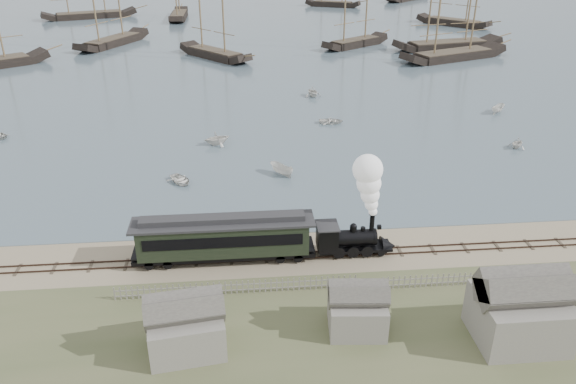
{
  "coord_description": "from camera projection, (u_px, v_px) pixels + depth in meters",
  "views": [
    {
      "loc": [
        -5.84,
        -43.53,
        26.78
      ],
      "look_at": [
        -1.53,
        3.76,
        3.5
      ],
      "focal_mm": 35.0,
      "sensor_mm": 36.0,
      "label": 1
    }
  ],
  "objects": [
    {
      "name": "picket_fence_east",
      "position": [
        472.0,
        285.0,
        45.51
      ],
      "size": [
        15.0,
        0.1,
        1.2
      ],
      "primitive_type": null,
      "color": "gray",
      "rests_on": "ground"
    },
    {
      "name": "rail_track",
      "position": [
        311.0,
        255.0,
        49.39
      ],
      "size": [
        120.0,
        1.8,
        0.16
      ],
      "color": "#32231B",
      "rests_on": "ground"
    },
    {
      "name": "beached_dinghy",
      "position": [
        286.0,
        241.0,
        50.84
      ],
      "size": [
        4.55,
        4.9,
        0.83
      ],
      "primitive_type": "imported",
      "rotation": [
        0.0,
        0.0,
        1.01
      ],
      "color": "silver",
      "rests_on": "ground"
    },
    {
      "name": "shed_mid",
      "position": [
        356.0,
        329.0,
        40.63
      ],
      "size": [
        4.0,
        3.5,
        3.6
      ],
      "primitive_type": null,
      "color": "gray",
      "rests_on": "ground"
    },
    {
      "name": "shed_left",
      "position": [
        188.0,
        348.0,
        38.76
      ],
      "size": [
        5.0,
        4.0,
        4.1
      ],
      "primitive_type": null,
      "color": "gray",
      "rests_on": "ground"
    },
    {
      "name": "rowboat_7",
      "position": [
        313.0,
        92.0,
        92.69
      ],
      "size": [
        3.87,
        3.59,
        1.68
      ],
      "primitive_type": "imported",
      "rotation": [
        0.0,
        0.0,
        0.31
      ],
      "color": "silver",
      "rests_on": "harbor_water"
    },
    {
      "name": "schooner_4",
      "position": [
        460.0,
        10.0,
        113.18
      ],
      "size": [
        25.16,
        14.35,
        20.0
      ],
      "primitive_type": null,
      "rotation": [
        0.0,
        0.0,
        0.37
      ],
      "color": "black",
      "rests_on": "harbor_water"
    },
    {
      "name": "rowboat_1",
      "position": [
        217.0,
        138.0,
        73.02
      ],
      "size": [
        3.95,
        4.22,
        1.8
      ],
      "primitive_type": "imported",
      "rotation": [
        0.0,
        0.0,
        1.93
      ],
      "color": "silver",
      "rests_on": "harbor_water"
    },
    {
      "name": "rowboat_5",
      "position": [
        498.0,
        109.0,
        84.98
      ],
      "size": [
        3.06,
        3.22,
        1.25
      ],
      "primitive_type": "imported",
      "rotation": [
        0.0,
        0.0,
        2.3
      ],
      "color": "silver",
      "rests_on": "harbor_water"
    },
    {
      "name": "rowboat_2",
      "position": [
        281.0,
        170.0,
        64.45
      ],
      "size": [
        3.35,
        3.18,
        1.3
      ],
      "primitive_type": "imported",
      "rotation": [
        0.0,
        0.0,
        3.87
      ],
      "color": "silver",
      "rests_on": "harbor_water"
    },
    {
      "name": "harbor_water",
      "position": [
        251.0,
        0.0,
        203.19
      ],
      "size": [
        600.0,
        336.0,
        0.06
      ],
      "primitive_type": "cube",
      "color": "#42525E",
      "rests_on": "ground"
    },
    {
      "name": "locomotive",
      "position": [
        365.0,
        212.0,
        47.97
      ],
      "size": [
        7.12,
        2.66,
        8.88
      ],
      "color": "black",
      "rests_on": "ground"
    },
    {
      "name": "shed_right",
      "position": [
        515.0,
        338.0,
        39.74
      ],
      "size": [
        6.0,
        5.0,
        5.1
      ],
      "primitive_type": null,
      "color": "gray",
      "rests_on": "ground"
    },
    {
      "name": "rowboat_4",
      "position": [
        517.0,
        143.0,
        72.04
      ],
      "size": [
        3.38,
        3.41,
        1.36
      ],
      "primitive_type": "imported",
      "rotation": [
        0.0,
        0.0,
        5.45
      ],
      "color": "silver",
      "rests_on": "harbor_water"
    },
    {
      "name": "ground",
      "position": [
        308.0,
        244.0,
        51.19
      ],
      "size": [
        600.0,
        600.0,
        0.0
      ],
      "primitive_type": "plane",
      "color": "tan",
      "rests_on": "ground"
    },
    {
      "name": "picket_fence_west",
      "position": [
        238.0,
        294.0,
        44.41
      ],
      "size": [
        19.0,
        0.1,
        1.2
      ],
      "primitive_type": null,
      "color": "gray",
      "rests_on": "ground"
    },
    {
      "name": "passenger_coach",
      "position": [
        224.0,
        236.0,
        47.75
      ],
      "size": [
        15.47,
        2.98,
        3.76
      ],
      "color": "black",
      "rests_on": "ground"
    },
    {
      "name": "schooner_3",
      "position": [
        358.0,
        1.0,
        124.7
      ],
      "size": [
        17.44,
        14.15,
        20.0
      ],
      "primitive_type": null,
      "rotation": [
        0.0,
        0.0,
        0.62
      ],
      "color": "black",
      "rests_on": "harbor_water"
    },
    {
      "name": "schooner_2",
      "position": [
        212.0,
        9.0,
        114.15
      ],
      "size": [
        16.16,
        17.9,
        20.0
      ],
      "primitive_type": null,
      "rotation": [
        0.0,
        0.0,
        -0.87
      ],
      "color": "black",
      "rests_on": "harbor_water"
    },
    {
      "name": "rowboat_3",
      "position": [
        331.0,
        121.0,
        80.8
      ],
      "size": [
        2.89,
        3.77,
        0.73
      ],
      "primitive_type": "imported",
      "rotation": [
        0.0,
        0.0,
        1.46
      ],
      "color": "silver",
      "rests_on": "harbor_water"
    },
    {
      "name": "rowboat_0",
      "position": [
        180.0,
        180.0,
        62.67
      ],
      "size": [
        4.23,
        3.95,
        0.71
      ],
      "primitive_type": "imported",
      "rotation": [
        0.0,
        0.0,
        0.59
      ],
      "color": "silver",
      "rests_on": "harbor_water"
    },
    {
      "name": "schooner_10",
      "position": [
        453.0,
        3.0,
        122.5
      ],
      "size": [
        26.04,
        10.57,
        20.0
      ],
      "primitive_type": null,
      "rotation": [
        0.0,
        0.0,
        0.19
      ],
      "color": "black",
      "rests_on": "harbor_water"
    },
    {
      "name": "schooner_1",
      "position": [
        107.0,
        0.0,
        126.17
      ],
      "size": [
        14.87,
        21.99,
        20.0
      ],
      "primitive_type": null,
      "rotation": [
        0.0,
        0.0,
        1.09
      ],
      "color": "black",
      "rests_on": "harbor_water"
    }
  ]
}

